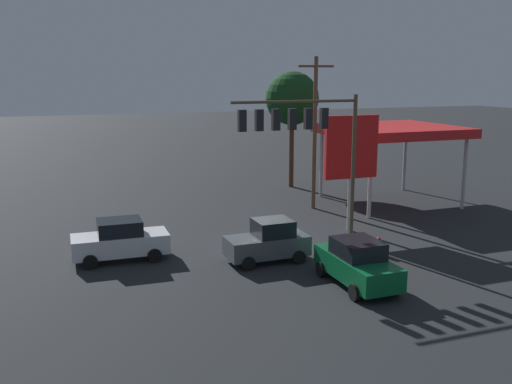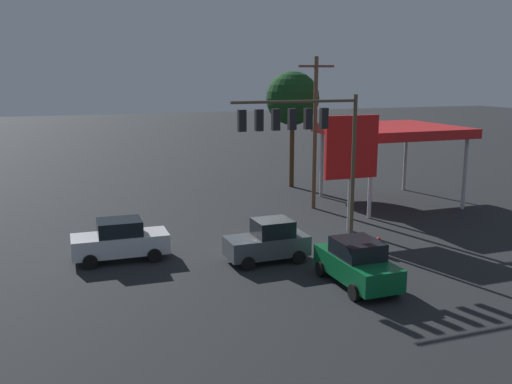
{
  "view_description": "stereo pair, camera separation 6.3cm",
  "coord_description": "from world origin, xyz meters",
  "px_view_note": "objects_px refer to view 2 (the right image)",
  "views": [
    {
      "loc": [
        9.97,
        25.28,
        8.58
      ],
      "look_at": [
        0.0,
        -2.0,
        2.52
      ],
      "focal_mm": 40.0,
      "sensor_mm": 36.0,
      "label": 1
    },
    {
      "loc": [
        9.91,
        25.3,
        8.58
      ],
      "look_at": [
        0.0,
        -2.0,
        2.52
      ],
      "focal_mm": 40.0,
      "sensor_mm": 36.0,
      "label": 2
    }
  ],
  "objects_px": {
    "utility_pole": "(315,130)",
    "fire_hydrant": "(378,246)",
    "price_sign": "(351,150)",
    "traffic_signal_assembly": "(303,131)",
    "hatchback_crossing": "(268,241)",
    "street_tree": "(292,99)",
    "sedan_far": "(357,263)",
    "sedan_waiting": "(120,240)"
  },
  "relations": [
    {
      "from": "sedan_waiting",
      "to": "sedan_far",
      "type": "distance_m",
      "value": 10.99
    },
    {
      "from": "price_sign",
      "to": "traffic_signal_assembly",
      "type": "bearing_deg",
      "value": 30.03
    },
    {
      "from": "sedan_waiting",
      "to": "fire_hydrant",
      "type": "bearing_deg",
      "value": 164.59
    },
    {
      "from": "price_sign",
      "to": "sedan_waiting",
      "type": "relative_size",
      "value": 1.44
    },
    {
      "from": "sedan_far",
      "to": "price_sign",
      "type": "bearing_deg",
      "value": 152.89
    },
    {
      "from": "hatchback_crossing",
      "to": "street_tree",
      "type": "xyz_separation_m",
      "value": [
        -8.11,
        -15.99,
        5.76
      ]
    },
    {
      "from": "hatchback_crossing",
      "to": "sedan_waiting",
      "type": "height_order",
      "value": "hatchback_crossing"
    },
    {
      "from": "price_sign",
      "to": "street_tree",
      "type": "relative_size",
      "value": 0.73
    },
    {
      "from": "sedan_far",
      "to": "sedan_waiting",
      "type": "bearing_deg",
      "value": -127.48
    },
    {
      "from": "sedan_waiting",
      "to": "fire_hydrant",
      "type": "height_order",
      "value": "sedan_waiting"
    },
    {
      "from": "sedan_far",
      "to": "fire_hydrant",
      "type": "xyz_separation_m",
      "value": [
        -3.0,
        -3.16,
        -0.51
      ]
    },
    {
      "from": "traffic_signal_assembly",
      "to": "sedan_waiting",
      "type": "xyz_separation_m",
      "value": [
        8.6,
        -1.44,
        -4.93
      ]
    },
    {
      "from": "sedan_waiting",
      "to": "street_tree",
      "type": "relative_size",
      "value": 0.51
    },
    {
      "from": "sedan_far",
      "to": "street_tree",
      "type": "xyz_separation_m",
      "value": [
        -5.79,
        -20.1,
        5.75
      ]
    },
    {
      "from": "fire_hydrant",
      "to": "traffic_signal_assembly",
      "type": "bearing_deg",
      "value": -33.3
    },
    {
      "from": "sedan_far",
      "to": "hatchback_crossing",
      "type": "bearing_deg",
      "value": -150.76
    },
    {
      "from": "street_tree",
      "to": "fire_hydrant",
      "type": "relative_size",
      "value": 9.95
    },
    {
      "from": "traffic_signal_assembly",
      "to": "fire_hydrant",
      "type": "bearing_deg",
      "value": 146.7
    },
    {
      "from": "traffic_signal_assembly",
      "to": "street_tree",
      "type": "distance_m",
      "value": 16.04
    },
    {
      "from": "traffic_signal_assembly",
      "to": "street_tree",
      "type": "relative_size",
      "value": 0.87
    },
    {
      "from": "street_tree",
      "to": "sedan_far",
      "type": "bearing_deg",
      "value": 73.92
    },
    {
      "from": "street_tree",
      "to": "fire_hydrant",
      "type": "bearing_deg",
      "value": 80.62
    },
    {
      "from": "sedan_far",
      "to": "utility_pole",
      "type": "bearing_deg",
      "value": 161.65
    },
    {
      "from": "price_sign",
      "to": "street_tree",
      "type": "distance_m",
      "value": 12.94
    },
    {
      "from": "hatchback_crossing",
      "to": "fire_hydrant",
      "type": "bearing_deg",
      "value": 168.51
    },
    {
      "from": "utility_pole",
      "to": "sedan_far",
      "type": "height_order",
      "value": "utility_pole"
    },
    {
      "from": "street_tree",
      "to": "fire_hydrant",
      "type": "height_order",
      "value": "street_tree"
    },
    {
      "from": "sedan_far",
      "to": "street_tree",
      "type": "bearing_deg",
      "value": 163.75
    },
    {
      "from": "street_tree",
      "to": "fire_hydrant",
      "type": "xyz_separation_m",
      "value": [
        2.8,
        16.94,
        -6.27
      ]
    },
    {
      "from": "traffic_signal_assembly",
      "to": "fire_hydrant",
      "type": "height_order",
      "value": "traffic_signal_assembly"
    },
    {
      "from": "utility_pole",
      "to": "sedan_far",
      "type": "relative_size",
      "value": 2.18
    },
    {
      "from": "sedan_waiting",
      "to": "hatchback_crossing",
      "type": "bearing_deg",
      "value": 159.56
    },
    {
      "from": "traffic_signal_assembly",
      "to": "sedan_far",
      "type": "relative_size",
      "value": 1.72
    },
    {
      "from": "street_tree",
      "to": "price_sign",
      "type": "bearing_deg",
      "value": 81.07
    },
    {
      "from": "traffic_signal_assembly",
      "to": "sedan_far",
      "type": "bearing_deg",
      "value": 91.55
    },
    {
      "from": "hatchback_crossing",
      "to": "traffic_signal_assembly",
      "type": "bearing_deg",
      "value": -154.35
    },
    {
      "from": "traffic_signal_assembly",
      "to": "hatchback_crossing",
      "type": "relative_size",
      "value": 1.98
    },
    {
      "from": "price_sign",
      "to": "sedan_waiting",
      "type": "xyz_separation_m",
      "value": [
        12.56,
        0.85,
        -3.54
      ]
    },
    {
      "from": "utility_pole",
      "to": "fire_hydrant",
      "type": "xyz_separation_m",
      "value": [
        1.28,
        9.86,
        -4.65
      ]
    },
    {
      "from": "hatchback_crossing",
      "to": "street_tree",
      "type": "bearing_deg",
      "value": -118.23
    },
    {
      "from": "street_tree",
      "to": "utility_pole",
      "type": "bearing_deg",
      "value": 77.9
    },
    {
      "from": "utility_pole",
      "to": "fire_hydrant",
      "type": "relative_size",
      "value": 10.91
    }
  ]
}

